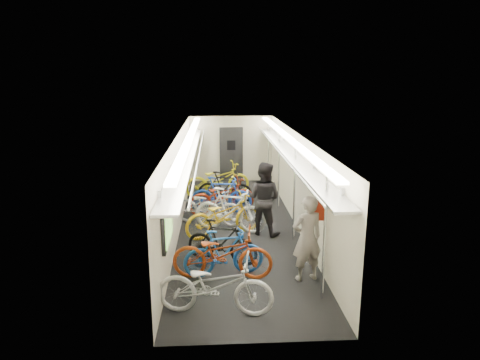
{
  "coord_description": "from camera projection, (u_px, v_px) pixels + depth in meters",
  "views": [
    {
      "loc": [
        -0.57,
        -10.48,
        3.8
      ],
      "look_at": [
        0.06,
        0.37,
        1.15
      ],
      "focal_mm": 32.0,
      "sensor_mm": 36.0,
      "label": 1
    }
  ],
  "objects": [
    {
      "name": "train_car_shell",
      "position": [
        224.0,
        159.0,
        11.38
      ],
      "size": [
        10.0,
        10.0,
        10.0
      ],
      "color": "black",
      "rests_on": "ground"
    },
    {
      "name": "bicycle_0",
      "position": [
        215.0,
        285.0,
        6.92
      ],
      "size": [
        1.99,
        0.97,
        1.0
      ],
      "primitive_type": "imported",
      "rotation": [
        0.0,
        0.0,
        1.41
      ],
      "color": "#BABABF",
      "rests_on": "ground"
    },
    {
      "name": "bicycle_1",
      "position": [
        224.0,
        253.0,
        8.27
      ],
      "size": [
        1.63,
        0.69,
        0.95
      ],
      "primitive_type": "imported",
      "rotation": [
        0.0,
        0.0,
        1.73
      ],
      "color": "#1C57AD",
      "rests_on": "ground"
    },
    {
      "name": "bicycle_2",
      "position": [
        222.0,
        254.0,
        8.15
      ],
      "size": [
        1.98,
        0.88,
        1.01
      ],
      "primitive_type": "imported",
      "rotation": [
        0.0,
        0.0,
        1.46
      ],
      "color": "#963410",
      "rests_on": "ground"
    },
    {
      "name": "bicycle_3",
      "position": [
        222.0,
        242.0,
        8.83
      ],
      "size": [
        1.61,
        1.03,
        0.94
      ],
      "primitive_type": "imported",
      "rotation": [
        0.0,
        0.0,
        1.16
      ],
      "color": "black",
      "rests_on": "ground"
    },
    {
      "name": "bicycle_4",
      "position": [
        223.0,
        215.0,
        10.35
      ],
      "size": [
        2.08,
        1.41,
        1.03
      ],
      "primitive_type": "imported",
      "rotation": [
        0.0,
        0.0,
        1.98
      ],
      "color": "#C59612",
      "rests_on": "ground"
    },
    {
      "name": "bicycle_5",
      "position": [
        230.0,
        210.0,
        10.63
      ],
      "size": [
        1.92,
        1.15,
        1.12
      ],
      "primitive_type": "imported",
      "rotation": [
        0.0,
        0.0,
        1.21
      ],
      "color": "silver",
      "rests_on": "ground"
    },
    {
      "name": "bicycle_6",
      "position": [
        209.0,
        206.0,
        11.16
      ],
      "size": [
        1.99,
        1.28,
        0.99
      ],
      "primitive_type": "imported",
      "rotation": [
        0.0,
        0.0,
        1.21
      ],
      "color": "#A4A4A8",
      "rests_on": "ground"
    },
    {
      "name": "bicycle_7",
      "position": [
        221.0,
        195.0,
        12.09
      ],
      "size": [
        1.8,
        0.7,
        1.05
      ],
      "primitive_type": "imported",
      "rotation": [
        0.0,
        0.0,
        1.45
      ],
      "color": "#1C41A9",
      "rests_on": "ground"
    },
    {
      "name": "bicycle_8",
      "position": [
        222.0,
        196.0,
        12.04
      ],
      "size": [
        2.06,
        1.26,
        1.02
      ],
      "primitive_type": "imported",
      "rotation": [
        0.0,
        0.0,
        1.9
      ],
      "color": "maroon",
      "rests_on": "ground"
    },
    {
      "name": "bicycle_9",
      "position": [
        225.0,
        188.0,
        12.98
      ],
      "size": [
        1.73,
        0.79,
        1.0
      ],
      "primitive_type": "imported",
      "rotation": [
        0.0,
        0.0,
        1.37
      ],
      "color": "black",
      "rests_on": "ground"
    },
    {
      "name": "bicycle_10",
      "position": [
        218.0,
        180.0,
        13.72
      ],
      "size": [
        2.24,
        1.3,
        1.11
      ],
      "primitive_type": "imported",
      "rotation": [
        0.0,
        0.0,
        1.85
      ],
      "color": "yellow",
      "rests_on": "ground"
    },
    {
      "name": "passenger_near",
      "position": [
        307.0,
        238.0,
        8.03
      ],
      "size": [
        0.69,
        0.55,
        1.67
      ],
      "primitive_type": "imported",
      "rotation": [
        0.0,
        0.0,
        3.42
      ],
      "color": "gray",
      "rests_on": "ground"
    },
    {
      "name": "passenger_mid",
      "position": [
        264.0,
        198.0,
        10.4
      ],
      "size": [
        1.1,
        1.02,
        1.8
      ],
      "primitive_type": "imported",
      "rotation": [
        0.0,
        0.0,
        2.63
      ],
      "color": "black",
      "rests_on": "ground"
    },
    {
      "name": "backpack",
      "position": [
        321.0,
        210.0,
        8.26
      ],
      "size": [
        0.26,
        0.14,
        0.38
      ],
      "primitive_type": "cube",
      "rotation": [
        0.0,
        0.0,
        0.0
      ],
      "color": "#A42510",
      "rests_on": "passenger_near"
    }
  ]
}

